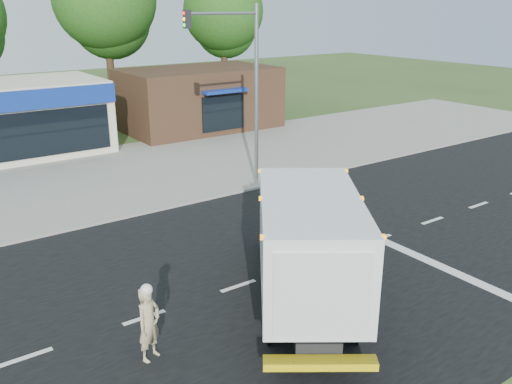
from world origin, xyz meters
TOP-DOWN VIEW (x-y plane):
  - ground at (0.00, 0.00)m, footprint 120.00×120.00m
  - road_asphalt at (0.00, 0.00)m, footprint 60.00×14.00m
  - sidewalk at (0.00, 8.20)m, footprint 60.00×2.40m
  - parking_apron at (0.00, 14.00)m, footprint 60.00×9.00m
  - lane_markings at (1.35, -1.35)m, footprint 55.20×7.00m
  - ems_box_truck at (-1.89, -1.73)m, footprint 6.31×7.65m
  - emergency_worker at (-6.58, -1.70)m, footprint 0.80×0.69m
  - brown_storefront at (7.00, 19.98)m, footprint 10.00×6.70m
  - traffic_signal_pole at (2.35, 7.60)m, footprint 3.51×0.25m
  - background_trees at (-0.85, 28.16)m, footprint 36.77×7.39m

SIDE VIEW (x-z plane):
  - ground at x=0.00m, z-range 0.00..0.00m
  - road_asphalt at x=0.00m, z-range -0.01..0.01m
  - parking_apron at x=0.00m, z-range 0.00..0.02m
  - lane_markings at x=1.35m, z-range 0.01..0.02m
  - sidewalk at x=0.00m, z-range 0.00..0.12m
  - emergency_worker at x=-6.58m, z-range -0.02..1.94m
  - ems_box_truck at x=-1.89m, z-range 0.26..3.66m
  - brown_storefront at x=7.00m, z-range 0.00..4.00m
  - traffic_signal_pole at x=2.35m, z-range 0.92..8.92m
  - background_trees at x=-0.85m, z-range 1.33..13.43m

